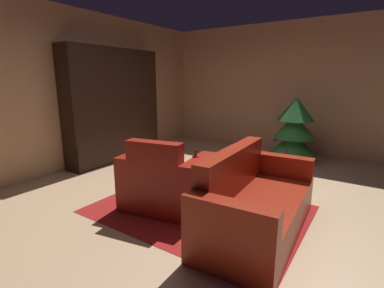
% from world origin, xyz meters
% --- Properties ---
extents(ground_plane, '(7.85, 7.85, 0.00)m').
position_xyz_m(ground_plane, '(0.00, 0.00, 0.00)').
color(ground_plane, tan).
extents(wall_back, '(5.36, 0.06, 2.80)m').
position_xyz_m(wall_back, '(0.00, 3.30, 1.40)').
color(wall_back, tan).
rests_on(wall_back, ground).
extents(wall_left, '(0.06, 6.67, 2.80)m').
position_xyz_m(wall_left, '(-2.65, 0.00, 1.40)').
color(wall_left, tan).
rests_on(wall_left, ground).
extents(area_rug, '(2.50, 1.84, 0.01)m').
position_xyz_m(area_rug, '(0.20, -0.37, 0.00)').
color(area_rug, maroon).
rests_on(area_rug, ground).
extents(bookshelf_unit, '(0.39, 2.08, 2.16)m').
position_xyz_m(bookshelf_unit, '(-2.38, 0.76, 1.08)').
color(bookshelf_unit, black).
rests_on(bookshelf_unit, ground).
extents(armchair_red, '(1.15, 0.91, 0.91)m').
position_xyz_m(armchair_red, '(-0.17, -0.56, 0.32)').
color(armchair_red, maroon).
rests_on(armchair_red, ground).
extents(couch_red, '(0.89, 1.81, 0.87)m').
position_xyz_m(couch_red, '(0.95, -0.46, 0.30)').
color(couch_red, maroon).
rests_on(couch_red, ground).
extents(coffee_table, '(0.60, 0.60, 0.47)m').
position_xyz_m(coffee_table, '(0.12, -0.24, 0.41)').
color(coffee_table, black).
rests_on(coffee_table, ground).
extents(book_stack_on_table, '(0.21, 0.18, 0.13)m').
position_xyz_m(book_stack_on_table, '(0.15, -0.19, 0.53)').
color(book_stack_on_table, red).
rests_on(book_stack_on_table, coffee_table).
extents(bottle_on_table, '(0.08, 0.08, 0.31)m').
position_xyz_m(bottle_on_table, '(0.17, -0.40, 0.59)').
color(bottle_on_table, maroon).
rests_on(bottle_on_table, coffee_table).
extents(decorated_tree, '(0.87, 0.87, 1.26)m').
position_xyz_m(decorated_tree, '(0.61, 2.42, 0.65)').
color(decorated_tree, brown).
rests_on(decorated_tree, ground).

